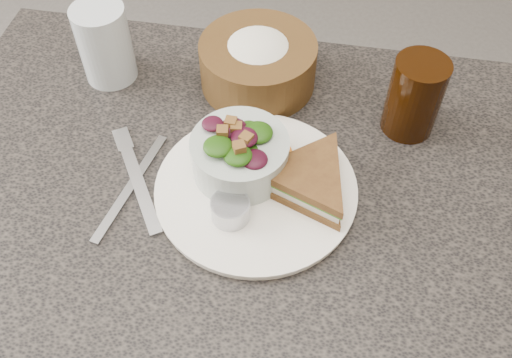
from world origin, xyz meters
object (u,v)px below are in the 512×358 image
at_px(dinner_plate, 256,189).
at_px(bread_basket, 258,57).
at_px(dining_table, 248,304).
at_px(dressing_ramekin, 231,209).
at_px(cola_glass, 415,93).
at_px(water_glass, 105,44).
at_px(salad_bowl, 240,150).
at_px(sandwich, 308,180).

bearing_deg(dinner_plate, bread_basket, 99.24).
height_order(dining_table, bread_basket, bread_basket).
relative_size(dinner_plate, dressing_ramekin, 5.33).
relative_size(bread_basket, cola_glass, 1.37).
xyz_separation_m(dressing_ramekin, water_glass, (-0.26, 0.26, 0.04)).
relative_size(dining_table, water_glass, 7.71).
bearing_deg(salad_bowl, bread_basket, 92.54).
bearing_deg(dinner_plate, salad_bowl, 134.43).
bearing_deg(dining_table, salad_bowl, 112.82).
bearing_deg(salad_bowl, dinner_plate, -45.57).
distance_m(dinner_plate, water_glass, 0.35).
distance_m(dining_table, salad_bowl, 0.43).
xyz_separation_m(dinner_plate, cola_glass, (0.21, 0.17, 0.06)).
bearing_deg(cola_glass, water_glass, 176.03).
xyz_separation_m(bread_basket, cola_glass, (0.25, -0.06, 0.02)).
xyz_separation_m(dinner_plate, salad_bowl, (-0.03, 0.03, 0.05)).
xyz_separation_m(dining_table, salad_bowl, (-0.01, 0.03, 0.43)).
distance_m(sandwich, bread_basket, 0.25).
height_order(dinner_plate, water_glass, water_glass).
bearing_deg(dressing_ramekin, salad_bowl, 92.20).
bearing_deg(cola_glass, salad_bowl, -149.46).
distance_m(dinner_plate, dressing_ramekin, 0.06).
relative_size(bread_basket, water_glass, 1.46).
height_order(dining_table, water_glass, water_glass).
relative_size(dressing_ramekin, bread_basket, 0.28).
bearing_deg(water_glass, cola_glass, -3.97).
xyz_separation_m(dining_table, bread_basket, (-0.02, 0.23, 0.43)).
distance_m(dinner_plate, bread_basket, 0.23).
bearing_deg(dinner_plate, water_glass, 144.40).
height_order(bread_basket, cola_glass, cola_glass).
xyz_separation_m(dinner_plate, water_glass, (-0.28, 0.20, 0.06)).
bearing_deg(sandwich, cola_glass, 70.68).
relative_size(dining_table, dinner_plate, 3.53).
xyz_separation_m(bread_basket, water_glass, (-0.25, -0.02, 0.01)).
xyz_separation_m(dinner_plate, bread_basket, (-0.04, 0.23, 0.05)).
distance_m(dining_table, sandwich, 0.42).
relative_size(cola_glass, water_glass, 1.06).
bearing_deg(sandwich, dressing_ramekin, -126.02).
bearing_deg(dressing_ramekin, sandwich, 32.90).
bearing_deg(sandwich, salad_bowl, -170.98).
bearing_deg(sandwich, water_glass, 172.25).
bearing_deg(sandwich, dining_table, -154.86).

